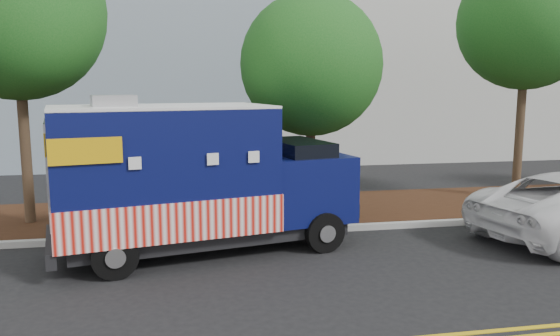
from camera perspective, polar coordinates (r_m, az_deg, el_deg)
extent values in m
plane|color=black|center=(12.22, 0.90, -8.67)|extent=(120.00, 120.00, 0.00)
cube|color=#9E9E99|center=(13.52, -0.28, -6.62)|extent=(120.00, 0.18, 0.15)
cube|color=black|center=(15.52, -1.66, -4.59)|extent=(120.00, 4.00, 0.15)
cylinder|color=#38281C|center=(15.18, -25.08, 2.28)|extent=(0.26, 0.26, 4.33)
sphere|color=#175319|center=(15.21, -25.89, 14.48)|extent=(4.30, 4.30, 4.30)
cylinder|color=#38281C|center=(15.16, 3.20, 0.97)|extent=(0.26, 0.26, 3.21)
sphere|color=#175319|center=(15.03, 3.28, 10.74)|extent=(3.87, 3.87, 3.87)
cylinder|color=#38281C|center=(18.35, 23.75, 3.61)|extent=(0.26, 0.26, 4.49)
sphere|color=#175319|center=(18.38, 24.39, 13.78)|extent=(4.06, 4.06, 4.06)
cube|color=#473828|center=(13.72, -22.59, -2.25)|extent=(0.06, 0.06, 2.40)
cube|color=black|center=(12.27, -7.48, -6.50)|extent=(6.20, 3.18, 0.30)
cube|color=#090F45|center=(11.77, -12.10, -0.02)|extent=(4.84, 3.29, 2.54)
cube|color=red|center=(11.94, -11.96, -4.29)|extent=(4.90, 3.36, 0.79)
cube|color=white|center=(11.65, -12.30, 6.25)|extent=(4.84, 3.29, 0.06)
cube|color=#B7B7BA|center=(11.52, -17.02, 6.73)|extent=(1.00, 1.00, 0.23)
cube|color=#090F45|center=(12.81, 2.08, -1.77)|extent=(2.33, 2.61, 1.48)
cube|color=black|center=(12.67, 1.88, 1.36)|extent=(1.46, 2.23, 0.69)
cube|color=black|center=(13.33, 5.88, -3.57)|extent=(0.52, 2.09, 0.32)
cube|color=black|center=(11.90, -22.79, -7.47)|extent=(0.67, 2.37, 0.30)
cube|color=#B7B7BA|center=(11.59, -23.06, -0.41)|extent=(0.43, 1.87, 2.01)
cube|color=#B7B7BA|center=(13.05, -11.73, 1.07)|extent=(1.87, 0.43, 1.16)
cube|color=#E1A80B|center=(10.28, -19.65, 1.67)|extent=(1.25, 0.28, 0.48)
cube|color=#E1A80B|center=(12.78, -20.22, 2.94)|extent=(1.25, 0.28, 0.48)
cylinder|color=black|center=(12.10, 4.63, -6.68)|extent=(0.93, 0.47, 0.89)
cylinder|color=black|center=(13.99, 0.62, -4.52)|extent=(0.93, 0.47, 0.89)
cylinder|color=black|center=(10.91, -16.90, -8.78)|extent=(0.93, 0.47, 0.89)
cylinder|color=black|center=(12.98, -17.84, -6.02)|extent=(0.93, 0.47, 0.89)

